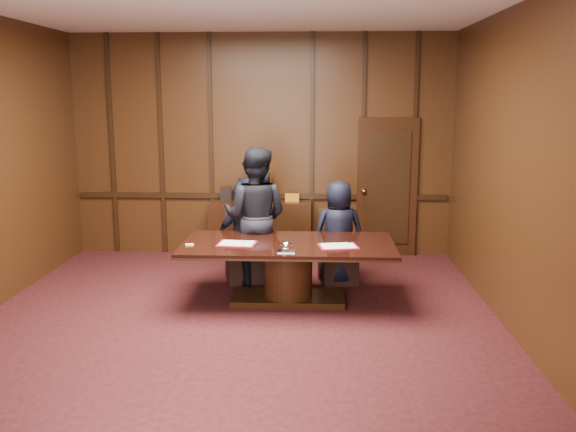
# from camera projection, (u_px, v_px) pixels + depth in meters

# --- Properties ---
(room) EXTENTS (7.00, 7.04, 3.50)m
(room) POSITION_uv_depth(u_px,v_px,m) (239.00, 175.00, 6.38)
(room) COLOR black
(room) RESTS_ON ground
(sideboard) EXTENTS (1.60, 0.45, 1.54)m
(sideboard) POSITION_uv_depth(u_px,v_px,m) (261.00, 227.00, 9.68)
(sideboard) COLOR black
(sideboard) RESTS_ON ground
(conference_table) EXTENTS (2.62, 1.32, 0.76)m
(conference_table) POSITION_uv_depth(u_px,v_px,m) (288.00, 262.00, 7.54)
(conference_table) COLOR black
(conference_table) RESTS_ON ground
(folder_left) EXTENTS (0.49, 0.37, 0.02)m
(folder_left) POSITION_uv_depth(u_px,v_px,m) (237.00, 244.00, 7.40)
(folder_left) COLOR maroon
(folder_left) RESTS_ON conference_table
(folder_right) EXTENTS (0.51, 0.41, 0.02)m
(folder_right) POSITION_uv_depth(u_px,v_px,m) (338.00, 246.00, 7.28)
(folder_right) COLOR maroon
(folder_right) RESTS_ON conference_table
(inkstand) EXTENTS (0.20, 0.14, 0.12)m
(inkstand) POSITION_uv_depth(u_px,v_px,m) (286.00, 247.00, 7.04)
(inkstand) COLOR white
(inkstand) RESTS_ON conference_table
(notepad) EXTENTS (0.11, 0.09, 0.01)m
(notepad) POSITION_uv_depth(u_px,v_px,m) (190.00, 245.00, 7.36)
(notepad) COLOR #E7D871
(notepad) RESTS_ON conference_table
(chair_left) EXTENTS (0.59, 0.59, 0.99)m
(chair_left) POSITION_uv_depth(u_px,v_px,m) (244.00, 260.00, 8.47)
(chair_left) COLOR black
(chair_left) RESTS_ON ground
(chair_right) EXTENTS (0.56, 0.56, 0.99)m
(chair_right) POSITION_uv_depth(u_px,v_px,m) (338.00, 261.00, 8.41)
(chair_right) COLOR black
(chair_right) RESTS_ON ground
(signatory_left) EXTENTS (0.82, 0.53, 1.29)m
(signatory_left) POSITION_uv_depth(u_px,v_px,m) (244.00, 236.00, 8.33)
(signatory_left) COLOR black
(signatory_left) RESTS_ON ground
(signatory_right) EXTENTS (0.76, 0.55, 1.43)m
(signatory_right) POSITION_uv_depth(u_px,v_px,m) (339.00, 232.00, 8.25)
(signatory_right) COLOR black
(signatory_right) RESTS_ON ground
(witness_left) EXTENTS (0.63, 0.43, 1.66)m
(witness_left) POSITION_uv_depth(u_px,v_px,m) (252.00, 210.00, 9.26)
(witness_left) COLOR black
(witness_left) RESTS_ON ground
(witness_right) EXTENTS (1.04, 0.89, 1.88)m
(witness_right) POSITION_uv_depth(u_px,v_px,m) (255.00, 217.00, 8.19)
(witness_right) COLOR black
(witness_right) RESTS_ON ground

